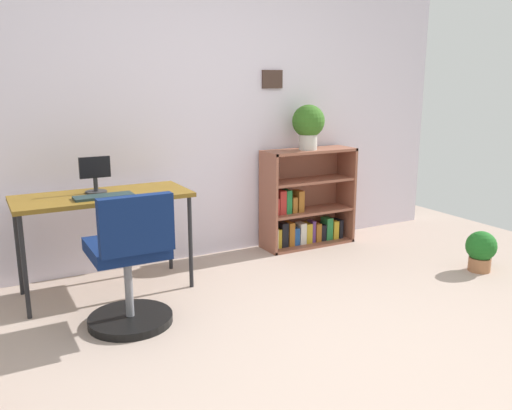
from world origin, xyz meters
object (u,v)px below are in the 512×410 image
at_px(office_chair, 130,269).
at_px(bookshelf_low, 304,204).
at_px(desk, 103,202).
at_px(keyboard, 104,196).
at_px(potted_plant_floor, 481,250).
at_px(potted_plant_on_shelf, 308,124).
at_px(monitor, 95,175).

bearing_deg(office_chair, bookshelf_low, 26.53).
xyz_separation_m(desk, keyboard, (-0.02, -0.12, 0.07)).
bearing_deg(office_chair, desk, 89.46).
bearing_deg(potted_plant_floor, potted_plant_on_shelf, 124.46).
bearing_deg(monitor, bookshelf_low, 6.10).
relative_size(desk, keyboard, 3.05).
height_order(desk, bookshelf_low, bookshelf_low).
distance_m(monitor, potted_plant_floor, 2.99).
relative_size(desk, bookshelf_low, 1.34).
height_order(keyboard, office_chair, office_chair).
distance_m(desk, office_chair, 0.72).
relative_size(bookshelf_low, potted_plant_on_shelf, 2.24).
height_order(desk, potted_plant_on_shelf, potted_plant_on_shelf).
xyz_separation_m(potted_plant_on_shelf, potted_plant_floor, (0.84, -1.22, -0.93)).
height_order(desk, potted_plant_floor, desk).
bearing_deg(potted_plant_on_shelf, potted_plant_floor, -55.54).
bearing_deg(desk, keyboard, -97.79).
bearing_deg(potted_plant_floor, monitor, 158.47).
height_order(monitor, office_chair, monitor).
relative_size(bookshelf_low, potted_plant_floor, 2.72).
bearing_deg(monitor, keyboard, -87.39).
relative_size(desk, office_chair, 1.38).
distance_m(keyboard, potted_plant_on_shelf, 1.94).
relative_size(keyboard, potted_plant_on_shelf, 0.99).
height_order(office_chair, potted_plant_floor, office_chair).
distance_m(desk, potted_plant_floor, 2.91).
distance_m(office_chair, potted_plant_floor, 2.72).
bearing_deg(potted_plant_floor, bookshelf_low, 123.07).
relative_size(monitor, bookshelf_low, 0.29).
relative_size(monitor, potted_plant_on_shelf, 0.65).
bearing_deg(office_chair, potted_plant_on_shelf, 25.34).
distance_m(office_chair, bookshelf_low, 2.09).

